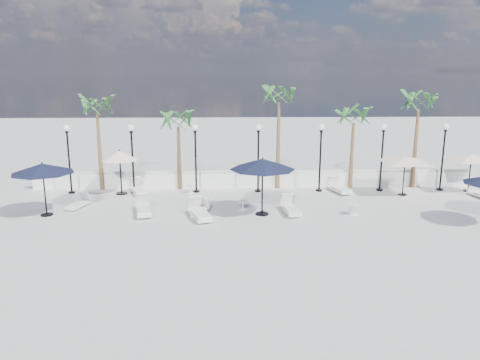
{
  "coord_description": "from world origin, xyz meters",
  "views": [
    {
      "loc": [
        -1.83,
        -19.23,
        6.7
      ],
      "look_at": [
        -1.13,
        3.01,
        1.5
      ],
      "focal_mm": 35.0,
      "sensor_mm": 36.0,
      "label": 1
    }
  ],
  "objects_px": {
    "parasol_navy_left": "(42,169)",
    "parasol_cream_sq_b": "(472,154)",
    "lounger_4": "(201,210)",
    "lounger_5": "(290,208)",
    "lounger_1": "(143,209)",
    "lounger_6": "(339,188)",
    "lounger_3": "(199,213)",
    "parasol_cream_small": "(120,156)",
    "parasol_navy_mid": "(263,164)",
    "parasol_cream_sq_a": "(405,157)",
    "lounger_0": "(138,189)",
    "lounger_2": "(79,204)"
  },
  "relations": [
    {
      "from": "lounger_6",
      "to": "parasol_navy_mid",
      "type": "height_order",
      "value": "parasol_navy_mid"
    },
    {
      "from": "lounger_1",
      "to": "parasol_cream_small",
      "type": "height_order",
      "value": "parasol_cream_small"
    },
    {
      "from": "lounger_2",
      "to": "parasol_cream_sq_b",
      "type": "bearing_deg",
      "value": 20.75
    },
    {
      "from": "lounger_6",
      "to": "parasol_cream_sq_b",
      "type": "xyz_separation_m",
      "value": [
        7.45,
        -0.02,
        1.89
      ]
    },
    {
      "from": "lounger_0",
      "to": "lounger_2",
      "type": "distance_m",
      "value": 3.65
    },
    {
      "from": "lounger_0",
      "to": "parasol_navy_mid",
      "type": "distance_m",
      "value": 8.08
    },
    {
      "from": "parasol_cream_small",
      "to": "lounger_5",
      "type": "bearing_deg",
      "value": -23.43
    },
    {
      "from": "parasol_cream_sq_a",
      "to": "parasol_cream_sq_b",
      "type": "height_order",
      "value": "same"
    },
    {
      "from": "parasol_navy_left",
      "to": "parasol_cream_small",
      "type": "relative_size",
      "value": 1.16
    },
    {
      "from": "lounger_2",
      "to": "parasol_cream_sq_b",
      "type": "relative_size",
      "value": 0.37
    },
    {
      "from": "lounger_5",
      "to": "parasol_navy_mid",
      "type": "distance_m",
      "value": 2.61
    },
    {
      "from": "lounger_3",
      "to": "parasol_cream_small",
      "type": "distance_m",
      "value": 6.72
    },
    {
      "from": "lounger_4",
      "to": "lounger_5",
      "type": "xyz_separation_m",
      "value": [
        4.31,
        0.13,
        0.03
      ]
    },
    {
      "from": "lounger_3",
      "to": "lounger_4",
      "type": "bearing_deg",
      "value": 67.61
    },
    {
      "from": "lounger_0",
      "to": "parasol_navy_left",
      "type": "distance_m",
      "value": 5.7
    },
    {
      "from": "lounger_0",
      "to": "parasol_navy_mid",
      "type": "xyz_separation_m",
      "value": [
        6.61,
        -4.09,
        2.2
      ]
    },
    {
      "from": "lounger_2",
      "to": "lounger_1",
      "type": "bearing_deg",
      "value": -4.83
    },
    {
      "from": "lounger_1",
      "to": "lounger_5",
      "type": "height_order",
      "value": "lounger_1"
    },
    {
      "from": "lounger_5",
      "to": "lounger_4",
      "type": "bearing_deg",
      "value": 174.98
    },
    {
      "from": "lounger_0",
      "to": "lounger_6",
      "type": "xyz_separation_m",
      "value": [
        11.27,
        0.0,
        -0.0
      ]
    },
    {
      "from": "lounger_0",
      "to": "parasol_cream_sq_b",
      "type": "distance_m",
      "value": 18.81
    },
    {
      "from": "lounger_2",
      "to": "lounger_6",
      "type": "xyz_separation_m",
      "value": [
        13.79,
        2.64,
        0.04
      ]
    },
    {
      "from": "parasol_cream_small",
      "to": "parasol_cream_sq_a",
      "type": "bearing_deg",
      "value": -2.54
    },
    {
      "from": "lounger_0",
      "to": "lounger_5",
      "type": "distance_m",
      "value": 8.89
    },
    {
      "from": "lounger_3",
      "to": "parasol_cream_small",
      "type": "xyz_separation_m",
      "value": [
        -4.57,
        4.56,
        1.88
      ]
    },
    {
      "from": "lounger_3",
      "to": "parasol_cream_sq_b",
      "type": "relative_size",
      "value": 0.49
    },
    {
      "from": "parasol_cream_small",
      "to": "lounger_1",
      "type": "bearing_deg",
      "value": -63.88
    },
    {
      "from": "parasol_navy_left",
      "to": "lounger_0",
      "type": "bearing_deg",
      "value": 46.88
    },
    {
      "from": "lounger_3",
      "to": "lounger_5",
      "type": "height_order",
      "value": "lounger_3"
    },
    {
      "from": "parasol_navy_left",
      "to": "parasol_cream_sq_b",
      "type": "bearing_deg",
      "value": 9.82
    },
    {
      "from": "lounger_6",
      "to": "parasol_navy_left",
      "type": "distance_m",
      "value": 15.54
    },
    {
      "from": "parasol_navy_left",
      "to": "parasol_cream_sq_b",
      "type": "distance_m",
      "value": 22.69
    },
    {
      "from": "lounger_6",
      "to": "parasol_cream_sq_a",
      "type": "bearing_deg",
      "value": -27.95
    },
    {
      "from": "lounger_4",
      "to": "parasol_navy_mid",
      "type": "distance_m",
      "value": 3.68
    },
    {
      "from": "lounger_1",
      "to": "lounger_3",
      "type": "bearing_deg",
      "value": -28.95
    },
    {
      "from": "lounger_2",
      "to": "parasol_cream_sq_a",
      "type": "height_order",
      "value": "parasol_cream_sq_a"
    },
    {
      "from": "lounger_1",
      "to": "parasol_cream_sq_b",
      "type": "relative_size",
      "value": 0.47
    },
    {
      "from": "lounger_1",
      "to": "parasol_cream_small",
      "type": "distance_m",
      "value": 4.61
    },
    {
      "from": "lounger_1",
      "to": "parasol_navy_mid",
      "type": "xyz_separation_m",
      "value": [
        5.69,
        -0.3,
        2.19
      ]
    },
    {
      "from": "lounger_0",
      "to": "lounger_6",
      "type": "height_order",
      "value": "lounger_0"
    },
    {
      "from": "lounger_1",
      "to": "lounger_6",
      "type": "xyz_separation_m",
      "value": [
        10.35,
        3.8,
        -0.01
      ]
    },
    {
      "from": "lounger_4",
      "to": "lounger_0",
      "type": "bearing_deg",
      "value": 143.13
    },
    {
      "from": "parasol_cream_small",
      "to": "lounger_0",
      "type": "bearing_deg",
      "value": 1.24
    },
    {
      "from": "lounger_4",
      "to": "lounger_6",
      "type": "xyz_separation_m",
      "value": [
        7.58,
        4.01,
        0.03
      ]
    },
    {
      "from": "parasol_cream_sq_a",
      "to": "parasol_cream_small",
      "type": "relative_size",
      "value": 1.87
    },
    {
      "from": "lounger_1",
      "to": "lounger_6",
      "type": "relative_size",
      "value": 1.06
    },
    {
      "from": "lounger_2",
      "to": "lounger_6",
      "type": "relative_size",
      "value": 0.83
    },
    {
      "from": "parasol_navy_mid",
      "to": "parasol_cream_sq_a",
      "type": "distance_m",
      "value": 8.75
    },
    {
      "from": "lounger_1",
      "to": "lounger_5",
      "type": "relative_size",
      "value": 1.07
    },
    {
      "from": "lounger_5",
      "to": "parasol_navy_left",
      "type": "relative_size",
      "value": 0.7
    }
  ]
}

